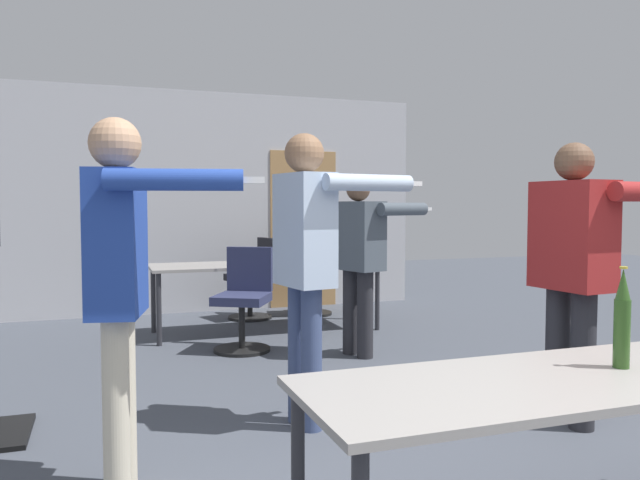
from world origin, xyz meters
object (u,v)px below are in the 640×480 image
(person_left_plaid, at_px, (121,266))
(office_chair_far_left, at_px, (255,280))
(person_center_tall, at_px, (307,249))
(person_right_polo, at_px, (359,250))
(office_chair_far_right, at_px, (317,278))
(office_chair_near_pushed, at_px, (244,302))
(beer_bottle, at_px, (622,320))
(person_far_watching, at_px, (574,257))

(person_left_plaid, bearing_deg, office_chair_far_left, 171.34)
(person_center_tall, relative_size, person_left_plaid, 1.02)
(person_right_polo, height_order, office_chair_far_right, person_right_polo)
(person_left_plaid, xyz_separation_m, person_right_polo, (2.07, 2.11, -0.12))
(person_left_plaid, relative_size, office_chair_near_pushed, 1.84)
(person_left_plaid, distance_m, beer_bottle, 2.11)
(person_far_watching, height_order, person_right_polo, person_far_watching)
(office_chair_far_right, height_order, beer_bottle, beer_bottle)
(office_chair_near_pushed, relative_size, beer_bottle, 2.45)
(person_far_watching, xyz_separation_m, office_chair_far_right, (-0.22, 4.13, -0.58))
(office_chair_far_right, bearing_deg, beer_bottle, -172.65)
(person_center_tall, distance_m, office_chair_far_left, 3.74)
(office_chair_near_pushed, bearing_deg, office_chair_far_left, -77.61)
(person_far_watching, bearing_deg, office_chair_far_left, -172.03)
(person_center_tall, distance_m, beer_bottle, 1.87)
(person_far_watching, xyz_separation_m, person_right_polo, (-0.55, 2.03, -0.08))
(person_left_plaid, height_order, office_chair_far_left, person_left_plaid)
(person_center_tall, relative_size, office_chair_far_left, 1.87)
(person_center_tall, distance_m, person_left_plaid, 1.23)
(person_left_plaid, height_order, office_chair_near_pushed, person_left_plaid)
(person_left_plaid, bearing_deg, person_center_tall, 130.87)
(person_center_tall, bearing_deg, person_far_watching, 61.51)
(office_chair_near_pushed, bearing_deg, office_chair_far_right, -99.62)
(person_right_polo, distance_m, office_chair_far_left, 2.22)
(person_far_watching, relative_size, person_right_polo, 1.08)
(office_chair_near_pushed, xyz_separation_m, office_chair_far_left, (0.48, 1.55, 0.00))
(person_right_polo, bearing_deg, person_left_plaid, -62.65)
(person_far_watching, relative_size, office_chair_far_right, 1.82)
(person_left_plaid, bearing_deg, office_chair_far_right, 162.77)
(person_right_polo, relative_size, office_chair_far_left, 1.67)
(beer_bottle, bearing_deg, person_center_tall, 111.45)
(person_center_tall, relative_size, person_far_watching, 1.03)
(person_far_watching, relative_size, office_chair_far_left, 1.81)
(person_right_polo, distance_m, beer_bottle, 3.27)
(office_chair_far_right, xyz_separation_m, office_chair_far_left, (-0.76, 0.02, 0.00))
(office_chair_far_left, xyz_separation_m, beer_bottle, (0.13, -5.38, 0.46))
(office_chair_far_left, height_order, beer_bottle, beer_bottle)
(person_left_plaid, distance_m, office_chair_near_pushed, 2.99)
(office_chair_far_right, relative_size, beer_bottle, 2.45)
(office_chair_near_pushed, height_order, beer_bottle, beer_bottle)
(office_chair_far_left, bearing_deg, person_right_polo, 175.14)
(office_chair_near_pushed, bearing_deg, beer_bottle, 128.54)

